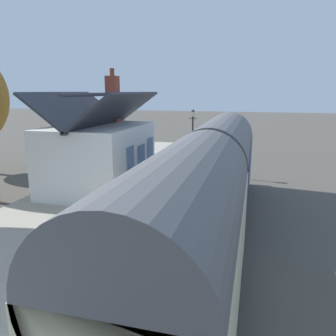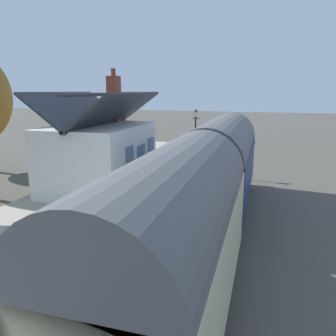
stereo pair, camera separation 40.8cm
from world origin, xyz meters
The scene contains 12 objects.
ground_plane centered at (0.00, 0.00, 0.00)m, with size 160.00×160.00×0.00m, color #4C473F.
platform centered at (0.00, 4.12, 0.49)m, with size 32.00×6.25×0.98m, color #A39B8C.
platform_edge_coping centered at (0.00, 1.18, 0.98)m, with size 32.00×0.36×0.02m, color beige.
rail_near centered at (0.00, -1.62, 0.07)m, with size 52.00×0.08×0.14m, color gray.
rail_far centered at (0.00, -0.18, 0.07)m, with size 52.00×0.08×0.14m, color gray.
train centered at (-1.44, -0.90, 2.21)m, with size 17.20×2.73×4.32m.
station_building centered at (1.08, 4.64, 2.62)m, with size 5.86×4.05×5.64m.
bench_near_building centered at (8.15, 3.29, 1.45)m, with size 1.40×0.44×0.88m.
bench_mid_platform centered at (-4.86, 3.04, 1.45)m, with size 1.42×0.49×0.88m.
planter_under_sign centered at (9.85, 3.29, 1.45)m, with size 0.65×0.65×0.85m.
lamp_post_platform centered at (8.67, 1.61, 3.36)m, with size 0.32×0.50×3.38m.
station_sign_board centered at (6.43, 1.99, 2.16)m, with size 0.96×0.06×1.57m.
Camera 2 is at (-12.81, -2.77, 5.53)m, focal length 35.53 mm.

